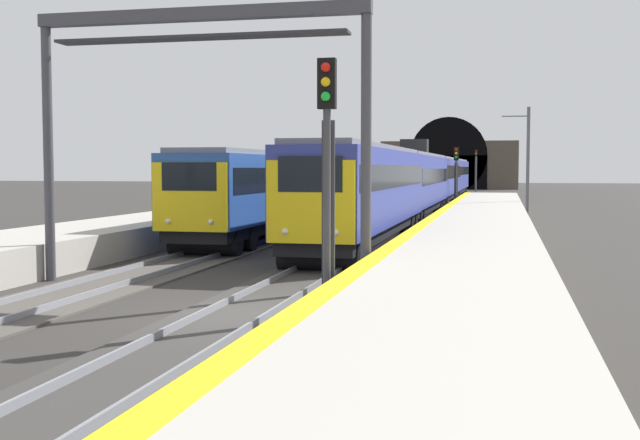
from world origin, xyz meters
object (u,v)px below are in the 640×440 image
Objects in this scene: railway_signal_near at (327,164)px; train_main_approaching at (428,179)px; overhead_signal_gantry at (199,75)px; railway_signal_mid at (456,171)px; catenary_mast_near at (528,161)px; train_adjacent_platform at (347,181)px; railway_signal_far at (476,167)px.

train_main_approaching is at bearing -177.48° from railway_signal_near.
train_main_approaching is 7.93× the size of overhead_signal_gantry.
railway_signal_mid is 0.67× the size of catenary_mast_near.
railway_signal_mid is (47.23, 0.00, -0.37)m from railway_signal_near.
train_main_approaching is 15.49× the size of railway_signal_mid.
train_adjacent_platform is 39.59m from railway_signal_near.
railway_signal_far is at bearing 5.36° from catenary_mast_near.
railway_signal_far is 55.15m from catenary_mast_near.
railway_signal_mid is at bearing -180.00° from railway_signal_near.
train_main_approaching is at bearing -3.65° from overhead_signal_gantry.
railway_signal_near is at bearing 2.75° from train_main_approaching.
catenary_mast_near is (-0.45, -12.24, 1.43)m from train_adjacent_platform.
train_main_approaching reaches higher than train_adjacent_platform.
overhead_signal_gantry is at bearing 4.06° from train_adjacent_platform.
railway_signal_near is 47.23m from railway_signal_mid.
railway_signal_far is at bearing -2.91° from overhead_signal_gantry.
railway_signal_mid is 46.17m from railway_signal_far.
overhead_signal_gantry is 1.31× the size of catenary_mast_near.
train_adjacent_platform is at bearing -169.69° from railway_signal_near.
train_adjacent_platform is 12.33m from catenary_mast_near.
railway_signal_far is (93.40, -0.00, -0.05)m from railway_signal_near.
catenary_mast_near is at bearing 30.52° from railway_signal_mid.
overhead_signal_gantry reaches higher than railway_signal_near.
train_main_approaching is 7.58m from train_adjacent_platform.
train_main_approaching is 48.93m from railway_signal_far.
railway_signal_near is at bearing 10.14° from train_adjacent_platform.
overhead_signal_gantry is (-89.08, 4.52, 2.49)m from railway_signal_far.
railway_signal_near is (-44.52, -1.96, 0.96)m from train_main_approaching.
train_main_approaching is 40.42m from overhead_signal_gantry.
overhead_signal_gantry is at bearing -2.91° from railway_signal_far.
railway_signal_mid is at bearing 144.40° from train_main_approaching.
railway_signal_mid is at bearing 0.00° from railway_signal_far.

